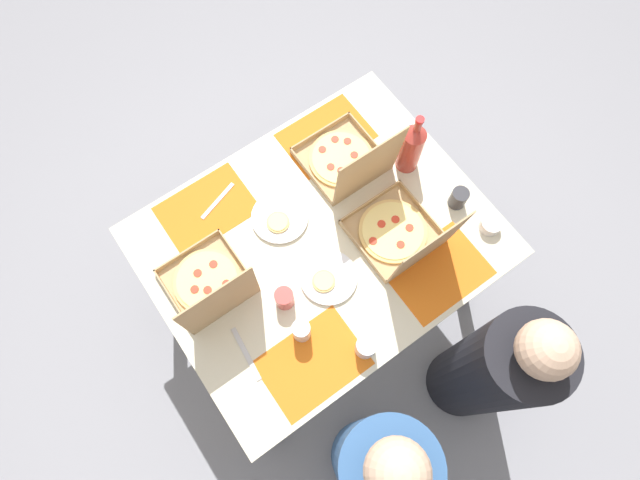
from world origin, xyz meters
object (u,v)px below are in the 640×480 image
plate_far_right (280,218)px  cup_dark (301,331)px  pizza_box_center (400,235)px  soda_bottle (411,147)px  cup_spare (284,298)px  diner_left_seat (491,370)px  plate_near_left (328,278)px  cup_red (458,198)px  pizza_box_corner_right (210,285)px  diner_right_seat (376,462)px  cup_clear_right (366,347)px  pizza_box_edge_far (347,160)px  condiment_bowl (491,225)px

plate_far_right → cup_dark: bearing=66.3°
pizza_box_center → soda_bottle: size_ratio=1.05×
cup_spare → diner_left_seat: 0.90m
plate_near_left → cup_red: size_ratio=2.49×
plate_far_right → cup_spare: (0.17, 0.29, 0.04)m
pizza_box_corner_right → diner_right_seat: diner_right_seat is taller
cup_clear_right → plate_far_right: bearing=-93.2°
plate_far_right → diner_right_seat: size_ratio=0.19×
diner_right_seat → plate_far_right: bearing=-102.8°
pizza_box_edge_far → plate_far_right: 0.36m
condiment_bowl → diner_right_seat: size_ratio=0.07×
pizza_box_edge_far → soda_bottle: pizza_box_edge_far is taller
plate_near_left → cup_dark: bearing=29.8°
cup_spare → cup_red: cup_spare is taller
cup_clear_right → cup_spare: size_ratio=1.01×
pizza_box_center → cup_clear_right: size_ratio=3.68×
cup_clear_right → diner_left_seat: size_ratio=0.08×
cup_dark → diner_right_seat: bearing=86.9°
cup_clear_right → diner_right_seat: (0.18, 0.34, -0.28)m
plate_near_left → plate_far_right: bearing=-87.7°
plate_far_right → soda_bottle: 0.58m
condiment_bowl → diner_left_seat: 0.59m
pizza_box_center → diner_left_seat: (-0.04, 0.60, -0.30)m
soda_bottle → cup_dark: soda_bottle is taller
pizza_box_edge_far → soda_bottle: 0.26m
diner_right_seat → diner_left_seat: bearing=180.0°
pizza_box_center → condiment_bowl: size_ratio=4.11×
plate_far_right → diner_left_seat: (-0.37, 0.94, -0.26)m
pizza_box_center → pizza_box_corner_right: 0.73m
pizza_box_edge_far → diner_left_seat: (-0.02, 0.98, -0.30)m
cup_spare → diner_left_seat: (-0.54, 0.65, -0.30)m
pizza_box_edge_far → condiment_bowl: pizza_box_edge_far is taller
cup_clear_right → pizza_box_edge_far: bearing=-121.2°
plate_near_left → cup_dark: (0.20, 0.11, 0.04)m
condiment_bowl → diner_right_seat: (0.86, 0.44, -0.26)m
cup_clear_right → diner_right_seat: bearing=62.2°
pizza_box_edge_far → diner_right_seat: (0.57, 0.98, -0.29)m
pizza_box_edge_far → condiment_bowl: size_ratio=4.11×
plate_near_left → cup_red: (-0.60, 0.04, 0.03)m
soda_bottle → diner_left_seat: bearing=77.3°
plate_far_right → diner_right_seat: bearing=77.2°
pizza_box_corner_right → soda_bottle: size_ratio=1.00×
pizza_box_edge_far → diner_right_seat: size_ratio=0.28×
plate_far_right → condiment_bowl: 0.82m
cup_red → condiment_bowl: size_ratio=1.06×
soda_bottle → diner_left_seat: (0.19, 0.85, -0.38)m
pizza_box_corner_right → cup_red: bearing=165.2°
plate_near_left → diner_right_seat: size_ratio=0.18×
pizza_box_edge_far → plate_far_right: bearing=5.7°
pizza_box_edge_far → diner_left_seat: size_ratio=0.29×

